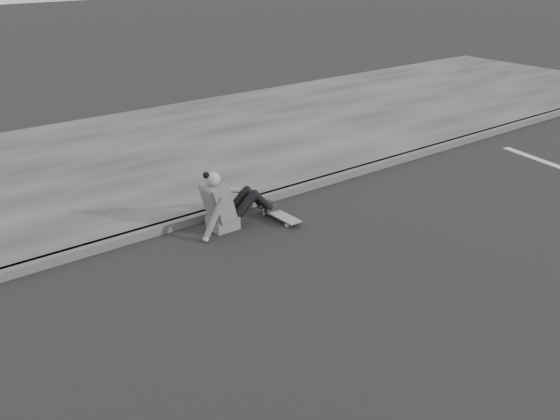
# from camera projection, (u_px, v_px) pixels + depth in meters

# --- Properties ---
(ground) EXTENTS (80.00, 80.00, 0.00)m
(ground) POSITION_uv_depth(u_px,v_px,m) (446.00, 240.00, 8.33)
(ground) COLOR black
(ground) RESTS_ON ground
(curb) EXTENTS (24.00, 0.16, 0.12)m
(curb) POSITION_uv_depth(u_px,v_px,m) (318.00, 183.00, 10.16)
(curb) COLOR #484848
(curb) RESTS_ON ground
(sidewalk) EXTENTS (24.00, 6.00, 0.12)m
(sidewalk) POSITION_uv_depth(u_px,v_px,m) (217.00, 140.00, 12.35)
(sidewalk) COLOR #3E3E3E
(sidewalk) RESTS_ON ground
(skateboard) EXTENTS (0.20, 0.78, 0.09)m
(skateboard) POSITION_uv_depth(u_px,v_px,m) (279.00, 215.00, 8.92)
(skateboard) COLOR #989893
(skateboard) RESTS_ON ground
(seated_woman) EXTENTS (1.38, 0.46, 0.88)m
(seated_woman) POSITION_uv_depth(u_px,v_px,m) (226.00, 203.00, 8.57)
(seated_woman) COLOR #595A5C
(seated_woman) RESTS_ON ground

